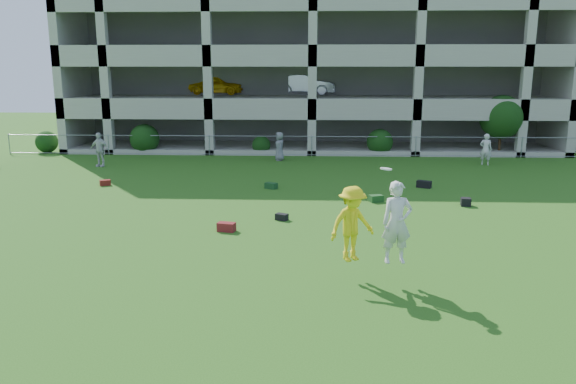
{
  "coord_description": "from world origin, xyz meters",
  "views": [
    {
      "loc": [
        0.08,
        -13.4,
        5.05
      ],
      "look_at": [
        -0.66,
        3.0,
        1.4
      ],
      "focal_mm": 35.0,
      "sensor_mm": 36.0,
      "label": 1
    }
  ],
  "objects_px": {
    "bystander_b": "(99,150)",
    "bystander_e": "(486,149)",
    "parking_garage": "(313,54)",
    "frisbee_contest": "(366,223)",
    "bystander_c": "(280,146)",
    "crate_d": "(466,202)"
  },
  "relations": [
    {
      "from": "bystander_e",
      "to": "parking_garage",
      "type": "relative_size",
      "value": 0.06
    },
    {
      "from": "bystander_b",
      "to": "bystander_c",
      "type": "xyz_separation_m",
      "value": [
        9.24,
        2.31,
        -0.1
      ]
    },
    {
      "from": "frisbee_contest",
      "to": "parking_garage",
      "type": "xyz_separation_m",
      "value": [
        -1.36,
        28.17,
        4.59
      ]
    },
    {
      "from": "bystander_b",
      "to": "frisbee_contest",
      "type": "xyz_separation_m",
      "value": [
        12.36,
        -15.48,
        0.54
      ]
    },
    {
      "from": "bystander_e",
      "to": "parking_garage",
      "type": "height_order",
      "value": "parking_garage"
    },
    {
      "from": "bystander_b",
      "to": "crate_d",
      "type": "bearing_deg",
      "value": -12.48
    },
    {
      "from": "frisbee_contest",
      "to": "bystander_b",
      "type": "bearing_deg",
      "value": 128.59
    },
    {
      "from": "parking_garage",
      "to": "bystander_b",
      "type": "bearing_deg",
      "value": -130.9
    },
    {
      "from": "parking_garage",
      "to": "bystander_c",
      "type": "bearing_deg",
      "value": -99.59
    },
    {
      "from": "bystander_e",
      "to": "frisbee_contest",
      "type": "distance_m",
      "value": 18.6
    },
    {
      "from": "bystander_c",
      "to": "parking_garage",
      "type": "height_order",
      "value": "parking_garage"
    },
    {
      "from": "bystander_c",
      "to": "bystander_e",
      "type": "height_order",
      "value": "bystander_e"
    },
    {
      "from": "bystander_e",
      "to": "bystander_c",
      "type": "bearing_deg",
      "value": 15.37
    },
    {
      "from": "bystander_b",
      "to": "bystander_e",
      "type": "distance_m",
      "value": 20.24
    },
    {
      "from": "bystander_b",
      "to": "crate_d",
      "type": "relative_size",
      "value": 5.08
    },
    {
      "from": "frisbee_contest",
      "to": "parking_garage",
      "type": "height_order",
      "value": "parking_garage"
    },
    {
      "from": "bystander_b",
      "to": "parking_garage",
      "type": "bearing_deg",
      "value": 61.5
    },
    {
      "from": "bystander_c",
      "to": "frisbee_contest",
      "type": "distance_m",
      "value": 18.07
    },
    {
      "from": "bystander_b",
      "to": "parking_garage",
      "type": "height_order",
      "value": "parking_garage"
    },
    {
      "from": "bystander_c",
      "to": "frisbee_contest",
      "type": "relative_size",
      "value": 0.68
    },
    {
      "from": "crate_d",
      "to": "frisbee_contest",
      "type": "xyz_separation_m",
      "value": [
        -4.45,
        -7.69,
        1.28
      ]
    },
    {
      "from": "bystander_b",
      "to": "frisbee_contest",
      "type": "bearing_deg",
      "value": -39.01
    }
  ]
}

